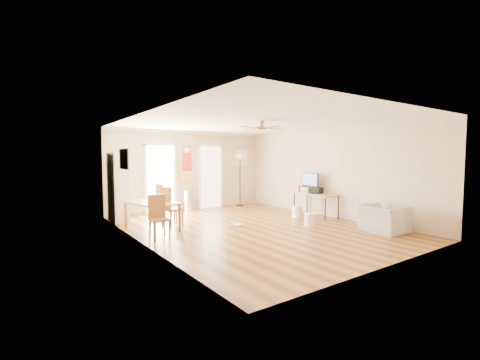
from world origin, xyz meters
TOP-DOWN VIEW (x-y plane):
  - floor at (0.00, 0.00)m, footprint 7.00×7.00m
  - ceiling at (0.00, 0.00)m, footprint 5.50×7.00m
  - wall_back at (0.00, 3.50)m, footprint 5.50×0.04m
  - wall_front at (0.00, -3.50)m, footprint 5.50×0.04m
  - wall_left at (-2.75, 0.00)m, footprint 0.04×7.00m
  - wall_right at (2.75, 0.00)m, footprint 0.04×7.00m
  - crown_molding at (0.00, 0.00)m, footprint 5.50×7.00m
  - kitchen_doorway at (-1.05, 3.48)m, footprint 0.90×0.10m
  - bathroom_doorway at (0.75, 3.48)m, footprint 0.80×0.10m
  - wall_decal at (-0.13, 3.48)m, footprint 0.46×0.03m
  - ac_grille at (2.05, 3.47)m, footprint 0.50×0.04m
  - framed_poster at (-2.73, 1.40)m, footprint 0.04×0.66m
  - ceiling_fan at (0.00, -0.30)m, footprint 1.24×1.24m
  - bookshelf at (-2.54, 2.70)m, footprint 0.50×0.89m
  - dining_table at (-2.15, 1.20)m, footprint 1.11×1.50m
  - dining_chair_right_a at (-1.60, 1.64)m, footprint 0.45×0.45m
  - dining_chair_right_b at (-1.60, 1.26)m, footprint 0.49×0.49m
  - dining_chair_near at (-2.32, 0.28)m, footprint 0.40×0.40m
  - trash_can at (-0.20, 3.20)m, footprint 0.33×0.33m
  - torchiere_lamp at (1.83, 3.21)m, footprint 0.38×0.38m
  - computer_desk at (2.38, 0.15)m, footprint 0.63×1.27m
  - imac at (2.47, 0.46)m, footprint 0.29×0.63m
  - keyboard at (2.20, 0.46)m, footprint 0.19×0.45m
  - printer at (2.45, 0.21)m, footprint 0.38×0.42m
  - orange_bottle at (2.30, 0.74)m, footprint 0.09×0.09m
  - wastebasket_a at (1.85, 0.37)m, footprint 0.33×0.33m
  - wastebasket_b at (1.30, -0.65)m, footprint 0.33×0.33m
  - floor_cloth at (-0.23, 0.42)m, footprint 0.34×0.33m
  - armchair at (2.15, -2.10)m, footprint 0.91×1.02m

SIDE VIEW (x-z plane):
  - floor at x=0.00m, z-range 0.00..0.00m
  - floor_cloth at x=-0.23m, z-range 0.00..0.04m
  - wastebasket_b at x=1.30m, z-range 0.00..0.32m
  - wastebasket_a at x=1.85m, z-range 0.00..0.33m
  - armchair at x=2.15m, z-range 0.00..0.63m
  - dining_table at x=-2.15m, z-range 0.00..0.67m
  - computer_desk at x=2.38m, z-range 0.00..0.68m
  - trash_can at x=-0.20m, z-range 0.00..0.69m
  - dining_chair_near at x=-2.32m, z-range 0.00..0.93m
  - dining_chair_right_b at x=-1.60m, z-range 0.00..1.00m
  - dining_chair_right_a at x=-1.60m, z-range 0.00..1.05m
  - keyboard at x=2.20m, z-range 0.68..0.70m
  - printer at x=2.45m, z-range 0.68..0.86m
  - orange_bottle at x=2.30m, z-range 0.68..0.90m
  - torchiere_lamp at x=1.83m, z-range 0.00..1.83m
  - bookshelf at x=-2.54m, z-range 0.00..1.87m
  - imac at x=2.47m, z-range 0.68..1.27m
  - kitchen_doorway at x=-1.05m, z-range 0.00..2.10m
  - bathroom_doorway at x=0.75m, z-range 0.00..2.10m
  - wall_back at x=0.00m, z-range 0.00..2.60m
  - wall_front at x=0.00m, z-range 0.00..2.60m
  - wall_left at x=-2.75m, z-range 0.00..2.60m
  - wall_right at x=2.75m, z-range 0.00..2.60m
  - wall_decal at x=-0.13m, z-range 1.00..2.10m
  - ac_grille at x=2.05m, z-range 1.40..2.00m
  - framed_poster at x=-2.73m, z-range 1.46..1.94m
  - ceiling_fan at x=0.00m, z-range 2.33..2.53m
  - crown_molding at x=0.00m, z-range 2.52..2.60m
  - ceiling at x=0.00m, z-range 2.60..2.60m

